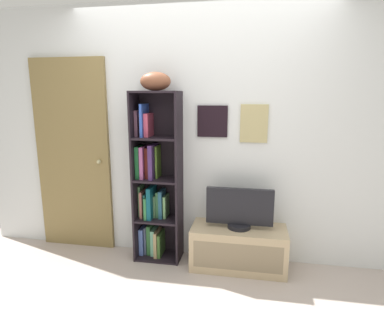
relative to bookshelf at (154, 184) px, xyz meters
The scene contains 6 objects.
back_wall 0.67m from the bookshelf, 18.20° to the left, with size 4.80×0.08×2.54m.
bookshelf is the anchor object (origin of this frame).
football 1.01m from the bookshelf, 34.04° to the right, with size 0.30×0.17×0.17m, color brown.
tv_stand 1.04m from the bookshelf, ahead, with size 0.91×0.40×0.41m.
television 0.89m from the bookshelf, ahead, with size 0.63×0.22×0.39m.
door 0.96m from the bookshelf, behind, with size 0.83×0.09×2.04m.
Camera 1 is at (0.50, -2.02, 1.66)m, focal length 30.02 mm.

